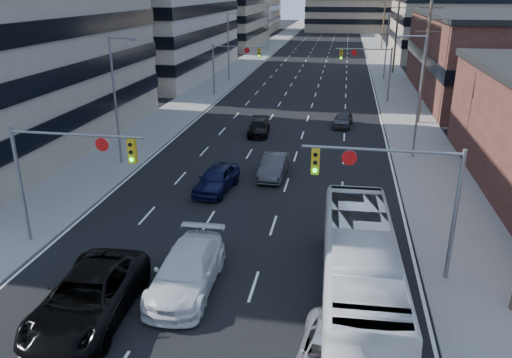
{
  "coord_description": "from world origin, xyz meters",
  "views": [
    {
      "loc": [
        5.08,
        -12.06,
        11.99
      ],
      "look_at": [
        0.65,
        13.11,
        2.2
      ],
      "focal_mm": 35.0,
      "sensor_mm": 36.0,
      "label": 1
    }
  ],
  "objects": [
    {
      "name": "signal_far_right",
      "position": [
        7.68,
        45.0,
        4.3
      ],
      "size": [
        6.09,
        0.33,
        6.0
      ],
      "color": "slate",
      "rests_on": "ground"
    },
    {
      "name": "utility_pole_distant",
      "position": [
        12.2,
        96.0,
        5.78
      ],
      "size": [
        2.2,
        0.28,
        11.0
      ],
      "color": "#4C3D2D",
      "rests_on": "ground"
    },
    {
      "name": "sedan_black_far",
      "position": [
        -2.0,
        29.59,
        0.62
      ],
      "size": [
        2.1,
        4.43,
        1.25
      ],
      "primitive_type": "imported",
      "rotation": [
        0.0,
        0.0,
        0.08
      ],
      "color": "black",
      "rests_on": "ground"
    },
    {
      "name": "white_van",
      "position": [
        -0.96,
        5.41,
        0.87
      ],
      "size": [
        2.54,
        6.01,
        1.73
      ],
      "primitive_type": "imported",
      "rotation": [
        0.0,
        0.0,
        0.02
      ],
      "color": "silver",
      "rests_on": "ground"
    },
    {
      "name": "silver_suv",
      "position": [
        5.2,
        1.26,
        0.69
      ],
      "size": [
        2.86,
        5.18,
        1.37
      ],
      "primitive_type": "imported",
      "rotation": [
        0.0,
        0.0,
        -0.12
      ],
      "color": "silver",
      "rests_on": "ground"
    },
    {
      "name": "road_surface",
      "position": [
        0.0,
        130.0,
        0.01
      ],
      "size": [
        18.0,
        300.0,
        0.02
      ],
      "primitive_type": "cube",
      "color": "black",
      "rests_on": "ground"
    },
    {
      "name": "signal_far_left",
      "position": [
        -7.68,
        45.0,
        4.3
      ],
      "size": [
        6.09,
        0.33,
        6.0
      ],
      "color": "slate",
      "rests_on": "ground"
    },
    {
      "name": "sedan_grey_right",
      "position": [
        5.2,
        33.68,
        0.67
      ],
      "size": [
        1.97,
        4.09,
        1.34
      ],
      "primitive_type": "imported",
      "rotation": [
        0.0,
        0.0,
        -0.1
      ],
      "color": "#363538",
      "rests_on": "ground"
    },
    {
      "name": "sedan_grey_center",
      "position": [
        0.76,
        19.45,
        0.73
      ],
      "size": [
        1.67,
        4.49,
        1.47
      ],
      "primitive_type": "imported",
      "rotation": [
        0.0,
        0.0,
        -0.03
      ],
      "color": "#343436",
      "rests_on": "ground"
    },
    {
      "name": "signal_near_left",
      "position": [
        -7.45,
        8.0,
        4.33
      ],
      "size": [
        6.59,
        0.33,
        6.0
      ],
      "color": "slate",
      "rests_on": "ground"
    },
    {
      "name": "transit_bus",
      "position": [
        6.14,
        5.4,
        1.64
      ],
      "size": [
        3.15,
        11.85,
        3.28
      ],
      "primitive_type": "imported",
      "rotation": [
        0.0,
        0.0,
        0.03
      ],
      "color": "silver",
      "rests_on": "ground"
    },
    {
      "name": "office_left_far",
      "position": [
        -24.0,
        100.0,
        8.0
      ],
      "size": [
        20.0,
        30.0,
        16.0
      ],
      "primitive_type": "cube",
      "color": "gray",
      "rests_on": "ground"
    },
    {
      "name": "office_right_far",
      "position": [
        25.0,
        88.0,
        7.0
      ],
      "size": [
        22.0,
        28.0,
        14.0
      ],
      "primitive_type": "cube",
      "color": "gray",
      "rests_on": "ground"
    },
    {
      "name": "streetlight_right_far",
      "position": [
        10.34,
        60.0,
        5.05
      ],
      "size": [
        2.03,
        0.22,
        9.0
      ],
      "color": "slate",
      "rests_on": "ground"
    },
    {
      "name": "streetlight_left_mid",
      "position": [
        -10.34,
        55.0,
        5.05
      ],
      "size": [
        2.03,
        0.22,
        9.0
      ],
      "color": "slate",
      "rests_on": "ground"
    },
    {
      "name": "signal_near_right",
      "position": [
        7.45,
        8.0,
        4.33
      ],
      "size": [
        6.59,
        0.33,
        6.0
      ],
      "color": "slate",
      "rests_on": "ground"
    },
    {
      "name": "streetlight_right_near",
      "position": [
        10.34,
        25.0,
        5.05
      ],
      "size": [
        2.03,
        0.22,
        9.0
      ],
      "color": "slate",
      "rests_on": "ground"
    },
    {
      "name": "streetlight_left_near",
      "position": [
        -10.34,
        20.0,
        5.05
      ],
      "size": [
        2.03,
        0.22,
        9.0
      ],
      "color": "slate",
      "rests_on": "ground"
    },
    {
      "name": "sedan_blue",
      "position": [
        -2.43,
        16.33,
        0.79
      ],
      "size": [
        2.43,
        4.86,
        1.59
      ],
      "primitive_type": "imported",
      "rotation": [
        0.0,
        0.0,
        -0.12
      ],
      "color": "black",
      "rests_on": "ground"
    },
    {
      "name": "utility_pole_block",
      "position": [
        12.2,
        36.0,
        5.78
      ],
      "size": [
        2.2,
        0.28,
        11.0
      ],
      "color": "#4C3D2D",
      "rests_on": "ground"
    },
    {
      "name": "utility_pole_midblock",
      "position": [
        12.2,
        66.0,
        5.78
      ],
      "size": [
        2.2,
        0.28,
        11.0
      ],
      "color": "#4C3D2D",
      "rests_on": "ground"
    },
    {
      "name": "bg_block_right",
      "position": [
        32.0,
        130.0,
        6.0
      ],
      "size": [
        22.0,
        22.0,
        12.0
      ],
      "primitive_type": "cube",
      "color": "gray",
      "rests_on": "ground"
    },
    {
      "name": "sidewalk_left",
      "position": [
        -11.5,
        130.0,
        0.07
      ],
      "size": [
        5.0,
        300.0,
        0.15
      ],
      "primitive_type": "cube",
      "color": "slate",
      "rests_on": "ground"
    },
    {
      "name": "streetlight_left_far",
      "position": [
        -10.34,
        90.0,
        5.05
      ],
      "size": [
        2.03,
        0.22,
        9.0
      ],
      "color": "slate",
      "rests_on": "ground"
    },
    {
      "name": "sidewalk_right",
      "position": [
        11.5,
        130.0,
        0.07
      ],
      "size": [
        5.0,
        300.0,
        0.15
      ],
      "primitive_type": "cube",
      "color": "slate",
      "rests_on": "ground"
    },
    {
      "name": "black_pickup",
      "position": [
        -4.08,
        2.79,
        0.92
      ],
      "size": [
        3.38,
        6.78,
        1.85
      ],
      "primitive_type": "imported",
      "rotation": [
        0.0,
        0.0,
        0.05
      ],
      "color": "black",
      "rests_on": "ground"
    }
  ]
}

